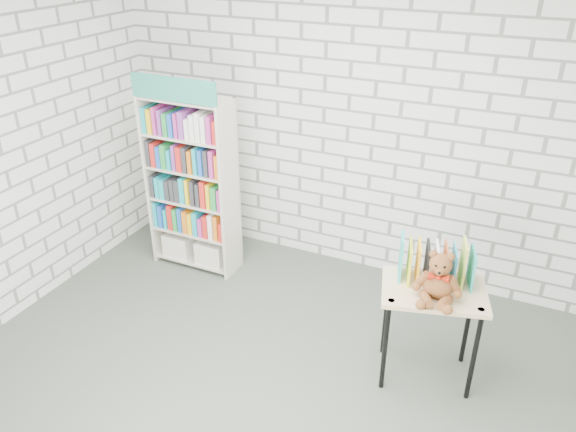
% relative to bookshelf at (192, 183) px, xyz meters
% --- Properties ---
extents(ground, '(4.50, 4.50, 0.00)m').
position_rel_bookshelf_xyz_m(ground, '(1.28, -1.36, -0.86)').
color(ground, '#454F42').
rests_on(ground, ground).
extents(room_shell, '(4.52, 4.02, 2.81)m').
position_rel_bookshelf_xyz_m(room_shell, '(1.28, -1.36, 0.92)').
color(room_shell, silver).
rests_on(room_shell, ground).
extents(bookshelf, '(0.84, 0.33, 1.89)m').
position_rel_bookshelf_xyz_m(bookshelf, '(0.00, 0.00, 0.00)').
color(bookshelf, beige).
rests_on(bookshelf, ground).
extents(display_table, '(0.82, 0.66, 0.77)m').
position_rel_bookshelf_xyz_m(display_table, '(2.39, -0.63, -0.20)').
color(display_table, tan).
rests_on(display_table, ground).
extents(table_books, '(0.54, 0.34, 0.30)m').
position_rel_bookshelf_xyz_m(table_books, '(2.36, -0.52, 0.05)').
color(table_books, '#28ADA5').
rests_on(table_books, display_table).
extents(teddy_bear, '(0.33, 0.31, 0.35)m').
position_rel_bookshelf_xyz_m(teddy_bear, '(2.42, -0.74, 0.05)').
color(teddy_bear, brown).
rests_on(teddy_bear, display_table).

